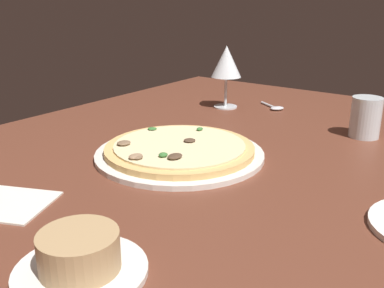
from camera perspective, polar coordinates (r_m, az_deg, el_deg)
dining_table at (r=86.89cm, az=1.63°, el=-3.37°), size 150.00×110.00×4.00cm
pizza_main at (r=87.88cm, az=-1.64°, el=-0.87°), size 33.50×33.50×3.36cm
ramekin_on_saucer at (r=53.66cm, az=-14.25°, el=-14.02°), size 15.52×15.52×5.29cm
wine_glass_far at (r=124.88cm, az=4.45°, el=10.33°), size 8.40×8.40×17.36cm
water_glass at (r=106.62cm, az=21.43°, el=2.98°), size 6.67×6.67×9.12cm
spoon at (r=127.03cm, az=10.63°, el=4.65°), size 7.12×9.53×1.00cm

